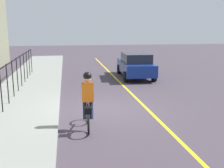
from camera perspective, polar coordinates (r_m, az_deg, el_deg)
ground_plane at (r=10.42m, az=-1.28°, el=-5.49°), size 80.00×80.00×0.00m
lane_line_centre at (r=10.76m, az=7.20°, el=-4.99°), size 36.00×0.12×0.01m
sidewalk at (r=10.47m, az=-20.12°, el=-5.72°), size 40.00×3.20×0.15m
iron_fence at (r=11.23m, az=-21.68°, el=1.48°), size 15.61×0.04×1.60m
cyclist_lead at (r=8.21m, az=-5.21°, el=-3.71°), size 1.71×0.38×1.83m
patrol_sedan at (r=17.06m, az=5.06°, el=4.16°), size 4.51×2.16×1.58m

